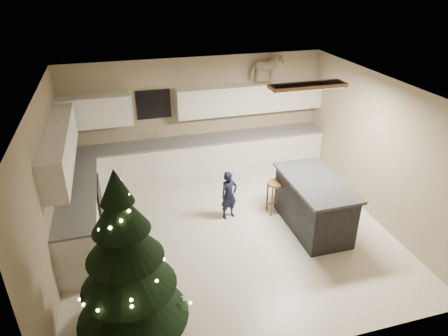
{
  "coord_description": "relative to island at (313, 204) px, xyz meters",
  "views": [
    {
      "loc": [
        -1.65,
        -5.48,
        4.25
      ],
      "look_at": [
        0.0,
        0.35,
        1.15
      ],
      "focal_mm": 32.0,
      "sensor_mm": 36.0,
      "label": 1
    }
  ],
  "objects": [
    {
      "name": "bar_stool",
      "position": [
        -0.45,
        0.63,
        0.0
      ],
      "size": [
        0.34,
        0.34,
        0.64
      ],
      "rotation": [
        0.0,
        0.0,
        0.32
      ],
      "color": "brown",
      "rests_on": "ground_plane"
    },
    {
      "name": "room_shell",
      "position": [
        -1.47,
        0.16,
        1.27
      ],
      "size": [
        5.52,
        5.02,
        2.61
      ],
      "color": "gray",
      "rests_on": "ground_plane"
    },
    {
      "name": "cabinetry",
      "position": [
        -2.41,
        1.81,
        0.28
      ],
      "size": [
        5.5,
        3.2,
        2.0
      ],
      "color": "white",
      "rests_on": "ground_plane"
    },
    {
      "name": "christmas_tree",
      "position": [
        -3.26,
        -1.44,
        0.48
      ],
      "size": [
        1.47,
        1.42,
        2.35
      ],
      "rotation": [
        0.0,
        0.0,
        0.03
      ],
      "color": "#3F2816",
      "rests_on": "ground_plane"
    },
    {
      "name": "toddler",
      "position": [
        -1.34,
        0.71,
        -0.01
      ],
      "size": [
        0.39,
        0.31,
        0.94
      ],
      "primitive_type": "imported",
      "rotation": [
        0.0,
        0.0,
        0.29
      ],
      "color": "black",
      "rests_on": "ground_plane"
    },
    {
      "name": "island",
      "position": [
        0.0,
        0.0,
        0.0
      ],
      "size": [
        0.9,
        1.7,
        0.95
      ],
      "color": "black",
      "rests_on": "ground_plane"
    },
    {
      "name": "ground_plane",
      "position": [
        -1.5,
        0.16,
        -0.48
      ],
      "size": [
        5.5,
        5.5,
        0.0
      ],
      "primitive_type": "plane",
      "color": "beige"
    },
    {
      "name": "rocking_horse",
      "position": [
        -0.02,
        2.48,
        1.83
      ],
      "size": [
        0.7,
        0.35,
        0.6
      ],
      "rotation": [
        0.0,
        0.0,
        1.64
      ],
      "color": "brown",
      "rests_on": "cabinetry"
    }
  ]
}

